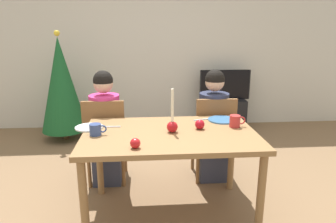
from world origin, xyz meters
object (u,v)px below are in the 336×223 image
dining_table (170,142)px  chair_left (106,136)px  tv (225,85)px  mug_left (96,130)px  mug_right (235,121)px  plate_left (89,127)px  apple_by_left_plate (135,143)px  candle_centerpiece (172,124)px  chair_right (213,134)px  apple_near_candle (200,124)px  person_right_child (213,127)px  person_left_child (106,130)px  plate_right (222,120)px  tv_stand (224,114)px  christmas_tree (61,85)px

dining_table → chair_left: (-0.60, 0.61, -0.15)m
tv → mug_left: tv is taller
chair_left → mug_right: 1.30m
dining_table → chair_left: 0.87m
plate_left → apple_by_left_plate: (0.40, -0.48, 0.03)m
candle_centerpiece → plate_left: (-0.69, 0.16, -0.07)m
chair_right → apple_near_candle: (-0.25, -0.54, 0.28)m
apple_by_left_plate → mug_right: bearing=26.7°
chair_right → person_right_child: (-0.00, 0.03, 0.06)m
dining_table → person_left_child: bearing=133.1°
chair_right → plate_right: (0.00, -0.31, 0.24)m
tv → candle_centerpiece: (-1.03, -2.30, 0.11)m
tv_stand → mug_right: bearing=-102.5°
person_left_child → candle_centerpiece: (0.62, -0.64, 0.25)m
plate_right → candle_centerpiece: bearing=-148.6°
chair_left → chair_right: 1.10m
tv_stand → apple_by_left_plate: size_ratio=8.63×
plate_right → mug_right: mug_right is taller
christmas_tree → plate_right: 2.52m
chair_right → apple_near_candle: size_ratio=11.16×
tv → mug_left: size_ratio=5.83×
tv → christmas_tree: christmas_tree is taller
plate_right → apple_by_left_plate: apple_by_left_plate is taller
apple_near_candle → candle_centerpiece: bearing=-164.6°
person_right_child → tv_stand: size_ratio=1.83×
apple_near_candle → apple_by_left_plate: size_ratio=1.09×
person_left_child → plate_left: size_ratio=5.04×
mug_right → chair_right: bearing=97.1°
dining_table → plate_left: bearing=166.5°
christmas_tree → apple_near_candle: bearing=-50.2°
chair_left → person_right_child: 1.10m
mug_right → person_right_child: bearing=96.7°
plate_left → mug_right: size_ratio=1.70×
candle_centerpiece → person_left_child: bearing=133.9°
person_left_child → christmas_tree: christmas_tree is taller
plate_left → mug_left: bearing=-65.2°
apple_by_left_plate → chair_left: bearing=109.4°
chair_left → mug_left: 0.69m
christmas_tree → dining_table: bearing=-55.8°
chair_left → mug_right: (1.16, -0.51, 0.29)m
christmas_tree → candle_centerpiece: bearing=-55.4°
plate_left → person_right_child: bearing=22.2°
tv_stand → apple_near_candle: 2.44m
person_right_child → apple_by_left_plate: (-0.77, -0.96, 0.22)m
tv → mug_right: bearing=-102.5°
chair_left → person_right_child: person_right_child is taller
christmas_tree → person_right_child: bearing=-36.1°
person_left_child → plate_right: size_ratio=4.53×
plate_left → chair_left: bearing=80.7°
candle_centerpiece → mug_right: 0.56m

